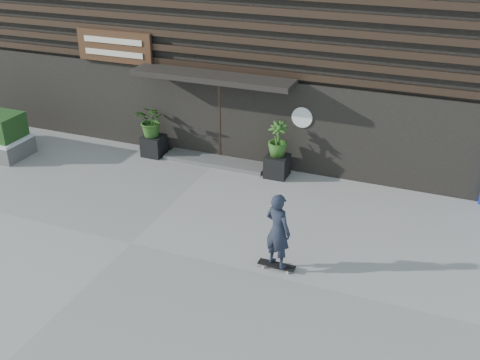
% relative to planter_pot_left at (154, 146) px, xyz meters
% --- Properties ---
extents(ground, '(80.00, 80.00, 0.00)m').
position_rel_planter_pot_left_xyz_m(ground, '(1.90, -4.40, -0.30)').
color(ground, gray).
rests_on(ground, ground).
extents(entrance_step, '(3.00, 0.80, 0.12)m').
position_rel_planter_pot_left_xyz_m(entrance_step, '(1.90, 0.20, -0.24)').
color(entrance_step, '#52524F').
rests_on(entrance_step, ground).
extents(planter_pot_left, '(0.60, 0.60, 0.60)m').
position_rel_planter_pot_left_xyz_m(planter_pot_left, '(0.00, 0.00, 0.00)').
color(planter_pot_left, black).
rests_on(planter_pot_left, ground).
extents(bamboo_left, '(0.86, 0.75, 0.96)m').
position_rel_planter_pot_left_xyz_m(bamboo_left, '(0.00, 0.00, 0.78)').
color(bamboo_left, '#2D591E').
rests_on(bamboo_left, planter_pot_left).
extents(planter_pot_right, '(0.60, 0.60, 0.60)m').
position_rel_planter_pot_left_xyz_m(planter_pot_right, '(3.80, 0.00, 0.00)').
color(planter_pot_right, black).
rests_on(planter_pot_right, ground).
extents(bamboo_right, '(0.54, 0.54, 0.96)m').
position_rel_planter_pot_left_xyz_m(bamboo_right, '(3.80, 0.00, 0.78)').
color(bamboo_right, '#2D591E').
rests_on(bamboo_right, planter_pot_right).
extents(skateboarder, '(0.78, 0.58, 1.71)m').
position_rel_planter_pot_left_xyz_m(skateboarder, '(5.17, -4.10, 0.59)').
color(skateboarder, black).
rests_on(skateboarder, ground).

